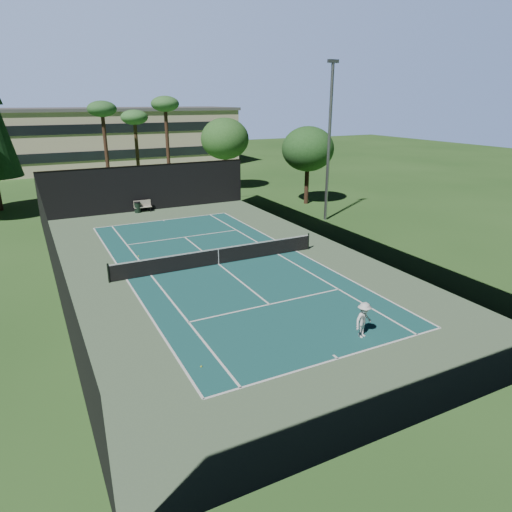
{
  "coord_description": "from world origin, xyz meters",
  "views": [
    {
      "loc": [
        -9.7,
        -24.02,
        9.42
      ],
      "look_at": [
        1.0,
        -3.0,
        1.3
      ],
      "focal_mm": 32.0,
      "sensor_mm": 36.0,
      "label": 1
    }
  ],
  "objects_px": {
    "tennis_ball_c": "(201,249)",
    "tennis_ball_a": "(201,367)",
    "tennis_net": "(218,256)",
    "tennis_ball_b": "(152,266)",
    "trash_bin": "(138,207)",
    "park_bench": "(143,206)",
    "tennis_ball_d": "(139,256)",
    "player": "(364,320)"
  },
  "relations": [
    {
      "from": "tennis_ball_c",
      "to": "tennis_ball_a",
      "type": "bearing_deg",
      "value": -110.35
    },
    {
      "from": "tennis_net",
      "to": "tennis_ball_c",
      "type": "distance_m",
      "value": 3.23
    },
    {
      "from": "tennis_ball_b",
      "to": "tennis_ball_c",
      "type": "xyz_separation_m",
      "value": [
        3.72,
        1.7,
        -0.01
      ]
    },
    {
      "from": "tennis_ball_a",
      "to": "trash_bin",
      "type": "height_order",
      "value": "trash_bin"
    },
    {
      "from": "park_bench",
      "to": "tennis_net",
      "type": "bearing_deg",
      "value": -87.27
    },
    {
      "from": "tennis_ball_c",
      "to": "trash_bin",
      "type": "xyz_separation_m",
      "value": [
        -1.25,
        12.32,
        0.45
      ]
    },
    {
      "from": "tennis_ball_d",
      "to": "trash_bin",
      "type": "distance_m",
      "value": 12.21
    },
    {
      "from": "tennis_ball_a",
      "to": "park_bench",
      "type": "relative_size",
      "value": 0.05
    },
    {
      "from": "tennis_ball_a",
      "to": "tennis_ball_d",
      "type": "xyz_separation_m",
      "value": [
        0.9,
        13.67,
        -0.0
      ]
    },
    {
      "from": "tennis_ball_a",
      "to": "tennis_ball_b",
      "type": "xyz_separation_m",
      "value": [
        1.19,
        11.53,
        -0.0
      ]
    },
    {
      "from": "player",
      "to": "tennis_ball_b",
      "type": "xyz_separation_m",
      "value": [
        -5.65,
        12.41,
        -0.74
      ]
    },
    {
      "from": "tennis_ball_d",
      "to": "trash_bin",
      "type": "bearing_deg",
      "value": 76.95
    },
    {
      "from": "tennis_net",
      "to": "tennis_ball_a",
      "type": "xyz_separation_m",
      "value": [
        -4.87,
        -10.04,
        -0.52
      ]
    },
    {
      "from": "tennis_ball_d",
      "to": "park_bench",
      "type": "distance_m",
      "value": 12.42
    },
    {
      "from": "tennis_ball_c",
      "to": "park_bench",
      "type": "height_order",
      "value": "park_bench"
    },
    {
      "from": "tennis_net",
      "to": "tennis_ball_a",
      "type": "height_order",
      "value": "tennis_net"
    },
    {
      "from": "player",
      "to": "park_bench",
      "type": "xyz_separation_m",
      "value": [
        -2.71,
        26.53,
        -0.23
      ]
    },
    {
      "from": "player",
      "to": "tennis_ball_c",
      "type": "xyz_separation_m",
      "value": [
        -1.93,
        14.11,
        -0.75
      ]
    },
    {
      "from": "player",
      "to": "trash_bin",
      "type": "distance_m",
      "value": 26.62
    },
    {
      "from": "tennis_net",
      "to": "player",
      "type": "relative_size",
      "value": 8.29
    },
    {
      "from": "tennis_net",
      "to": "trash_bin",
      "type": "distance_m",
      "value": 15.56
    },
    {
      "from": "tennis_ball_b",
      "to": "tennis_ball_d",
      "type": "distance_m",
      "value": 2.16
    },
    {
      "from": "trash_bin",
      "to": "tennis_ball_a",
      "type": "bearing_deg",
      "value": -98.14
    },
    {
      "from": "player",
      "to": "tennis_ball_a",
      "type": "xyz_separation_m",
      "value": [
        -6.84,
        0.88,
        -0.74
      ]
    },
    {
      "from": "tennis_ball_a",
      "to": "tennis_ball_b",
      "type": "bearing_deg",
      "value": 84.13
    },
    {
      "from": "player",
      "to": "trash_bin",
      "type": "bearing_deg",
      "value": 80.24
    },
    {
      "from": "tennis_ball_a",
      "to": "tennis_ball_d",
      "type": "height_order",
      "value": "same"
    },
    {
      "from": "tennis_ball_a",
      "to": "tennis_ball_b",
      "type": "height_order",
      "value": "tennis_ball_a"
    },
    {
      "from": "tennis_ball_c",
      "to": "trash_bin",
      "type": "height_order",
      "value": "trash_bin"
    },
    {
      "from": "tennis_net",
      "to": "player",
      "type": "bearing_deg",
      "value": -79.78
    },
    {
      "from": "tennis_ball_a",
      "to": "tennis_ball_c",
      "type": "bearing_deg",
      "value": 69.65
    },
    {
      "from": "tennis_net",
      "to": "tennis_ball_c",
      "type": "bearing_deg",
      "value": 89.37
    },
    {
      "from": "tennis_ball_a",
      "to": "trash_bin",
      "type": "xyz_separation_m",
      "value": [
        3.65,
        25.55,
        0.44
      ]
    },
    {
      "from": "tennis_ball_a",
      "to": "tennis_ball_b",
      "type": "relative_size",
      "value": 1.03
    },
    {
      "from": "tennis_ball_b",
      "to": "trash_bin",
      "type": "distance_m",
      "value": 14.25
    },
    {
      "from": "tennis_ball_c",
      "to": "park_bench",
      "type": "xyz_separation_m",
      "value": [
        -0.78,
        12.42,
        0.52
      ]
    },
    {
      "from": "tennis_ball_c",
      "to": "tennis_ball_d",
      "type": "distance_m",
      "value": 4.03
    },
    {
      "from": "trash_bin",
      "to": "tennis_ball_b",
      "type": "bearing_deg",
      "value": -99.98
    },
    {
      "from": "tennis_ball_d",
      "to": "trash_bin",
      "type": "relative_size",
      "value": 0.08
    },
    {
      "from": "player",
      "to": "tennis_ball_b",
      "type": "bearing_deg",
      "value": 97.86
    },
    {
      "from": "player",
      "to": "tennis_ball_d",
      "type": "bearing_deg",
      "value": 95.58
    },
    {
      "from": "park_bench",
      "to": "tennis_ball_c",
      "type": "bearing_deg",
      "value": -86.41
    }
  ]
}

